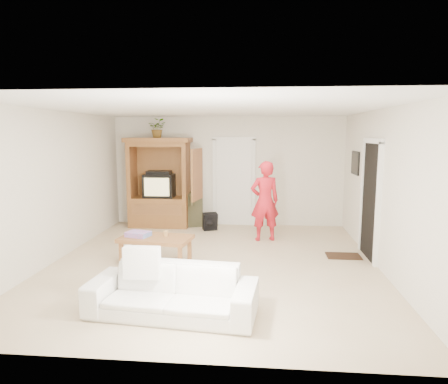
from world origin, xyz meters
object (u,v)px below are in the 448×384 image
object	(u,v)px
sofa	(172,291)
man	(265,201)
armoire	(160,188)
coffee_table	(156,240)

from	to	relation	value
sofa	man	bearing A→B (deg)	77.74
armoire	man	size ratio (longest dim) A/B	1.27
man	coffee_table	world-z (taller)	man
man	armoire	bearing A→B (deg)	-38.19
coffee_table	man	bearing A→B (deg)	48.46
man	sofa	world-z (taller)	man
man	coffee_table	distance (m)	2.51
sofa	coffee_table	world-z (taller)	sofa
coffee_table	sofa	bearing A→B (deg)	-61.93
armoire	man	world-z (taller)	armoire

